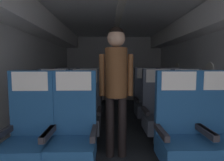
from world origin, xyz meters
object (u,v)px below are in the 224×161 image
object	(u,v)px
seat_a_left_aisle	(73,135)
seat_b_left_aisle	(85,113)
seat_c_right_aisle	(170,101)
seat_a_left_window	(29,136)
seat_b_left_window	(53,114)
seat_a_right_window	(180,134)
flight_attendant	(116,78)
seat_c_left_aisle	(90,102)
seat_b_right_window	(159,113)
seat_a_right_aisle	(223,134)
seat_c_right_window	(147,102)
seat_c_left_window	(66,102)
seat_b_right_aisle	(188,113)

from	to	relation	value
seat_a_left_aisle	seat_b_left_aisle	distance (m)	0.84
seat_a_left_aisle	seat_c_right_aisle	bearing A→B (deg)	46.02
seat_a_left_window	seat_b_left_window	world-z (taller)	same
seat_a_right_window	flight_attendant	bearing A→B (deg)	144.63
seat_a_right_window	seat_c_left_aisle	bearing A→B (deg)	123.91
seat_c_right_aisle	flight_attendant	world-z (taller)	flight_attendant
seat_c_right_aisle	seat_b_right_window	bearing A→B (deg)	-119.27
seat_a_right_aisle	flight_attendant	size ratio (longest dim) A/B	0.68
seat_a_right_window	seat_b_right_window	size ratio (longest dim) A/B	1.00
seat_c_left_aisle	seat_c_right_window	world-z (taller)	same
seat_a_left_aisle	seat_b_right_window	bearing A→B (deg)	36.19
seat_c_left_window	seat_c_right_aisle	size ratio (longest dim) A/B	1.00
seat_c_right_window	seat_a_left_window	bearing A→B (deg)	-133.58
seat_b_left_window	seat_c_left_aisle	xyz separation A→B (m)	(0.45, 0.84, 0.00)
seat_b_right_aisle	seat_c_left_aisle	size ratio (longest dim) A/B	1.00
seat_b_right_window	seat_c_right_window	world-z (taller)	same
seat_b_left_aisle	seat_b_right_aisle	distance (m)	1.56
seat_a_left_window	seat_b_right_aisle	distance (m)	2.19
seat_a_right_window	seat_c_right_aisle	size ratio (longest dim) A/B	1.00
seat_c_left_aisle	seat_c_right_window	size ratio (longest dim) A/B	1.00
flight_attendant	seat_c_right_window	bearing A→B (deg)	47.86
seat_c_left_aisle	seat_c_left_window	bearing A→B (deg)	179.84
seat_a_right_aisle	seat_c_left_aisle	xyz separation A→B (m)	(-1.58, 1.65, 0.00)
seat_a_right_aisle	seat_c_left_window	distance (m)	2.62
seat_b_right_window	seat_c_right_window	xyz separation A→B (m)	(-0.00, 0.82, 0.00)
seat_b_right_window	seat_b_left_window	bearing A→B (deg)	-179.87
seat_b_left_window	seat_b_right_aisle	distance (m)	2.03
seat_b_left_window	flight_attendant	xyz separation A→B (m)	(0.92, -0.36, 0.56)
seat_a_right_window	seat_b_right_window	distance (m)	0.83
seat_a_left_window	seat_a_right_aisle	bearing A→B (deg)	0.59
seat_a_left_window	seat_a_right_window	xyz separation A→B (m)	(1.56, 0.01, 0.00)
seat_c_left_window	seat_c_left_aisle	distance (m)	0.45
seat_a_right_window	seat_c_right_aisle	bearing A→B (deg)	73.98
seat_a_left_window	flight_attendant	size ratio (longest dim) A/B	0.68
seat_c_left_aisle	seat_a_right_window	bearing A→B (deg)	-56.09
seat_a_right_window	seat_c_right_aisle	world-z (taller)	same
seat_a_left_aisle	seat_a_right_aisle	xyz separation A→B (m)	(1.57, 0.01, 0.00)
seat_b_left_aisle	seat_a_left_aisle	bearing A→B (deg)	-90.72
seat_b_right_window	seat_a_left_window	bearing A→B (deg)	-152.11
seat_a_right_aisle	seat_b_left_window	xyz separation A→B (m)	(-2.03, 0.81, 0.00)
seat_b_right_aisle	flight_attendant	xyz separation A→B (m)	(-1.11, -0.37, 0.56)
seat_b_right_window	seat_c_left_aisle	size ratio (longest dim) A/B	1.00
seat_b_right_aisle	seat_c_right_window	size ratio (longest dim) A/B	1.00
seat_a_left_window	seat_c_right_aisle	world-z (taller)	same
flight_attendant	seat_c_right_aisle	bearing A→B (deg)	33.51
seat_c_left_window	seat_b_left_aisle	bearing A→B (deg)	-60.39
seat_c_right_window	flight_attendant	world-z (taller)	flight_attendant
seat_c_right_aisle	seat_b_right_aisle	bearing A→B (deg)	-91.11
seat_a_left_window	seat_b_left_aisle	distance (m)	0.97
seat_a_left_aisle	seat_c_right_window	world-z (taller)	same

